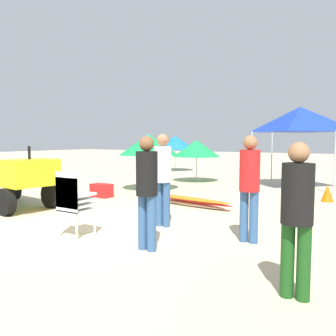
{
  "coord_description": "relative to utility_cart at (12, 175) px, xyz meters",
  "views": [
    {
      "loc": [
        4.78,
        -4.66,
        1.63
      ],
      "look_at": [
        0.63,
        2.04,
        0.99
      ],
      "focal_mm": 36.52,
      "sensor_mm": 36.0,
      "label": 1
    }
  ],
  "objects": [
    {
      "name": "beach_umbrella_far",
      "position": [
        1.12,
        4.16,
        0.7
      ],
      "size": [
        1.96,
        1.96,
        1.83
      ],
      "color": "beige",
      "rests_on": "ground"
    },
    {
      "name": "lifeguard_far_right",
      "position": [
        4.07,
        0.4,
        0.23
      ],
      "size": [
        0.32,
        0.32,
        1.75
      ],
      "color": "#33598C",
      "rests_on": "ground"
    },
    {
      "name": "surfboard_pile",
      "position": [
        3.48,
        2.47,
        -0.66
      ],
      "size": [
        2.6,
        0.78,
        0.24
      ],
      "color": "white",
      "rests_on": "ground"
    },
    {
      "name": "popup_canopy",
      "position": [
        5.14,
        7.5,
        1.56
      ],
      "size": [
        2.59,
        2.59,
        2.78
      ],
      "color": "#B2B2B7",
      "rests_on": "ground"
    },
    {
      "name": "cooler_box",
      "position": [
        0.78,
        2.27,
        -0.59
      ],
      "size": [
        0.6,
        0.37,
        0.38
      ],
      "primitive_type": "cube",
      "color": "red",
      "rests_on": "ground"
    },
    {
      "name": "utility_cart",
      "position": [
        0.0,
        0.0,
        0.0
      ],
      "size": [
        2.66,
        1.53,
        1.5
      ],
      "color": "#146023",
      "rests_on": "ground"
    },
    {
      "name": "lifeguard_near_left",
      "position": [
        4.64,
        -0.92,
        0.19
      ],
      "size": [
        0.32,
        0.32,
        1.69
      ],
      "color": "#33598C",
      "rests_on": "ground"
    },
    {
      "name": "beach_umbrella_left",
      "position": [
        1.4,
        7.01,
        0.53
      ],
      "size": [
        1.88,
        1.88,
        1.64
      ],
      "color": "beige",
      "rests_on": "ground"
    },
    {
      "name": "lifeguard_near_right",
      "position": [
        6.84,
        -1.39,
        0.14
      ],
      "size": [
        0.32,
        0.32,
        1.62
      ],
      "color": "#194C19",
      "rests_on": "ground"
    },
    {
      "name": "lifeguard_near_center",
      "position": [
        5.79,
        0.26,
        0.2
      ],
      "size": [
        0.32,
        0.32,
        1.71
      ],
      "color": "#33598C",
      "rests_on": "ground"
    },
    {
      "name": "beach_umbrella_mid",
      "position": [
        -1.78,
        10.74,
        0.72
      ],
      "size": [
        2.07,
        2.07,
        1.87
      ],
      "color": "beige",
      "rests_on": "ground"
    },
    {
      "name": "ground",
      "position": [
        2.74,
        -0.32,
        -0.78
      ],
      "size": [
        80.0,
        80.0,
        0.0
      ],
      "primitive_type": "plane",
      "color": "beige"
    },
    {
      "name": "traffic_cone_near",
      "position": [
        6.39,
        4.9,
        -0.56
      ],
      "size": [
        0.32,
        0.32,
        0.46
      ],
      "primitive_type": "cone",
      "color": "orange",
      "rests_on": "ground"
    },
    {
      "name": "stacked_plastic_chairs",
      "position": [
        3.15,
        -0.99,
        -0.13
      ],
      "size": [
        0.48,
        0.48,
        1.11
      ],
      "color": "white",
      "rests_on": "ground"
    }
  ]
}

